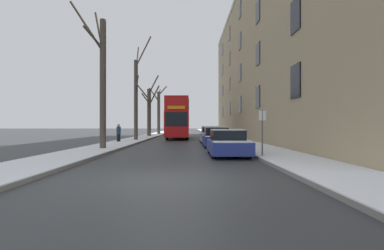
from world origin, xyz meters
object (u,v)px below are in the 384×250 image
at_px(bare_tree_left_2, 149,109).
at_px(parked_car_1, 216,138).
at_px(bare_tree_left_3, 159,111).
at_px(parked_car_0, 227,143).
at_px(street_sign_post, 262,131).
at_px(oncoming_van, 176,128).
at_px(bare_tree_left_0, 102,79).
at_px(parked_car_2, 211,135).
at_px(double_decker_bus, 178,117).
at_px(pedestrian_left_sidewalk, 119,133).
at_px(bare_tree_left_1, 136,96).

relative_size(bare_tree_left_2, parked_car_1, 2.07).
distance_m(bare_tree_left_3, parked_car_0, 37.18).
xyz_separation_m(parked_car_0, street_sign_post, (1.38, -1.57, 0.66)).
xyz_separation_m(oncoming_van, street_sign_post, (5.63, -40.68, 0.10)).
bearing_deg(bare_tree_left_2, oncoming_van, 77.36).
relative_size(bare_tree_left_0, oncoming_van, 1.59).
distance_m(parked_car_2, street_sign_post, 13.23).
distance_m(bare_tree_left_3, oncoming_van, 4.94).
bearing_deg(parked_car_2, parked_car_1, -90.00).
distance_m(bare_tree_left_0, bare_tree_left_2, 22.18).
bearing_deg(double_decker_bus, bare_tree_left_0, -103.16).
xyz_separation_m(oncoming_van, pedestrian_left_sidewalk, (-3.75, -28.39, -0.27)).
bearing_deg(street_sign_post, bare_tree_left_2, 108.00).
relative_size(bare_tree_left_3, parked_car_2, 2.00).
xyz_separation_m(double_decker_bus, oncoming_van, (-1.04, 18.80, -1.38)).
relative_size(parked_car_0, pedestrian_left_sidewalk, 2.62).
bearing_deg(bare_tree_left_3, bare_tree_left_0, -90.12).
xyz_separation_m(bare_tree_left_1, bare_tree_left_2, (-0.25, 11.10, -0.66)).
distance_m(parked_car_1, street_sign_post, 7.91).
bearing_deg(bare_tree_left_2, parked_car_1, -68.95).
xyz_separation_m(pedestrian_left_sidewalk, street_sign_post, (9.38, -12.29, 0.38)).
height_order(bare_tree_left_0, parked_car_0, bare_tree_left_0).
bearing_deg(bare_tree_left_1, parked_car_2, -20.23).
height_order(double_decker_bus, oncoming_van, double_decker_bus).
relative_size(bare_tree_left_0, pedestrian_left_sidewalk, 5.34).
xyz_separation_m(bare_tree_left_3, parked_car_1, (7.16, -30.14, -3.39)).
distance_m(bare_tree_left_2, pedestrian_left_sidewalk, 14.86).
relative_size(bare_tree_left_0, bare_tree_left_3, 1.04).
bearing_deg(double_decker_bus, bare_tree_left_1, -122.44).
height_order(double_decker_bus, street_sign_post, double_decker_bus).
bearing_deg(parked_car_2, street_sign_post, -84.02).
bearing_deg(bare_tree_left_2, parked_car_2, -61.81).
bearing_deg(bare_tree_left_3, bare_tree_left_2, -90.98).
relative_size(bare_tree_left_2, bare_tree_left_3, 0.98).
bearing_deg(pedestrian_left_sidewalk, street_sign_post, 84.80).
height_order(bare_tree_left_1, bare_tree_left_2, bare_tree_left_1).
relative_size(bare_tree_left_1, bare_tree_left_3, 1.19).
distance_m(oncoming_van, pedestrian_left_sidewalk, 28.64).
bearing_deg(bare_tree_left_2, parked_car_0, -73.79).
distance_m(bare_tree_left_2, street_sign_post, 28.35).
xyz_separation_m(bare_tree_left_2, pedestrian_left_sidewalk, (-0.65, -14.57, -2.86)).
height_order(bare_tree_left_2, bare_tree_left_3, bare_tree_left_3).
bearing_deg(pedestrian_left_sidewalk, bare_tree_left_0, 53.26).
xyz_separation_m(bare_tree_left_0, pedestrian_left_sidewalk, (-0.77, 7.60, -3.44)).
distance_m(bare_tree_left_2, parked_car_2, 15.86).
height_order(bare_tree_left_0, bare_tree_left_3, bare_tree_left_0).
xyz_separation_m(bare_tree_left_2, street_sign_post, (8.73, -26.86, -2.48)).
height_order(parked_car_2, oncoming_van, oncoming_van).
distance_m(bare_tree_left_0, double_decker_bus, 17.74).
relative_size(bare_tree_left_1, bare_tree_left_2, 1.21).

